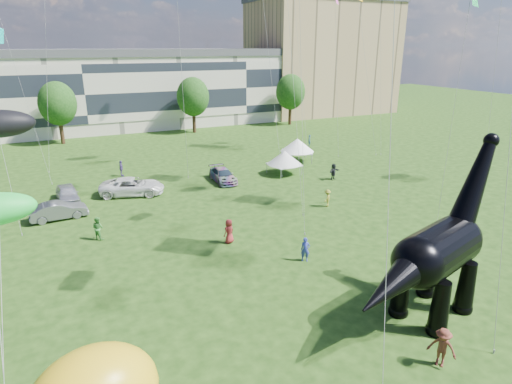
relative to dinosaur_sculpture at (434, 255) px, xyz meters
name	(u,v)px	position (x,y,z in m)	size (l,w,h in m)	color
ground	(353,324)	(-3.94, 1.04, -3.62)	(220.00, 220.00, 0.00)	#16330C
terrace_row	(83,95)	(-11.94, 63.04, 2.38)	(78.00, 11.00, 12.00)	beige
apartment_block	(321,59)	(36.06, 66.04, 7.38)	(28.00, 18.00, 22.00)	tan
tree_mid_left	(57,100)	(-15.94, 54.04, 2.68)	(5.20, 5.20, 9.44)	#382314
tree_mid_right	(193,94)	(4.06, 54.04, 2.68)	(5.20, 5.20, 9.44)	#382314
tree_far_right	(291,89)	(22.06, 54.04, 2.68)	(5.20, 5.20, 9.44)	#382314
dinosaur_sculpture	(434,255)	(0.00, 0.00, 0.00)	(11.65, 4.97, 9.57)	black
car_silver	(67,194)	(-16.41, 27.04, -2.84)	(1.82, 4.53, 1.54)	silver
car_grey	(59,211)	(-17.25, 22.90, -2.88)	(1.56, 4.48, 1.48)	slate
car_white	(132,186)	(-10.68, 26.55, -2.78)	(2.76, 5.99, 1.66)	white
car_dark	(223,175)	(-1.30, 26.77, -2.92)	(1.94, 4.77, 1.38)	#595960
gazebo_near	(284,158)	(5.90, 26.53, -1.76)	(4.19, 4.19, 2.65)	silver
gazebo_far	(297,145)	(10.06, 30.85, -1.61)	(5.14, 5.14, 2.85)	white
visitors	(211,215)	(-6.27, 16.33, -2.74)	(47.18, 41.55, 1.90)	#2B566C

